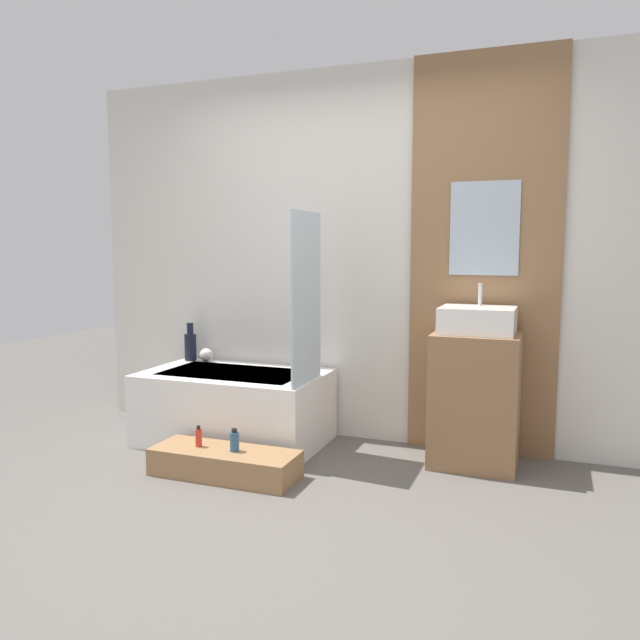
% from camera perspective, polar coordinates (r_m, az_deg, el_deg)
% --- Properties ---
extents(ground_plane, '(12.00, 12.00, 0.00)m').
position_cam_1_polar(ground_plane, '(3.24, -5.27, -18.28)').
color(ground_plane, '#605B56').
extents(wall_tiled_back, '(4.20, 0.06, 2.60)m').
position_cam_1_polar(wall_tiled_back, '(4.41, 3.62, 5.80)').
color(wall_tiled_back, silver).
rests_on(wall_tiled_back, ground_plane).
extents(wall_wood_accent, '(0.96, 0.04, 2.60)m').
position_cam_1_polar(wall_wood_accent, '(4.19, 14.76, 5.65)').
color(wall_wood_accent, '#8E6642').
rests_on(wall_wood_accent, ground_plane).
extents(bathtub, '(1.25, 0.77, 0.50)m').
position_cam_1_polar(bathtub, '(4.45, -7.83, -7.87)').
color(bathtub, white).
rests_on(bathtub, ground_plane).
extents(glass_shower_screen, '(0.01, 0.48, 1.09)m').
position_cam_1_polar(glass_shower_screen, '(3.96, -1.26, 2.02)').
color(glass_shower_screen, silver).
rests_on(glass_shower_screen, bathtub).
extents(wooden_step_bench, '(0.89, 0.33, 0.16)m').
position_cam_1_polar(wooden_step_bench, '(3.87, -8.69, -12.79)').
color(wooden_step_bench, '#997047').
rests_on(wooden_step_bench, ground_plane).
extents(vanity_cabinet, '(0.53, 0.46, 0.84)m').
position_cam_1_polar(vanity_cabinet, '(4.05, 14.01, -7.05)').
color(vanity_cabinet, '#8E6642').
rests_on(vanity_cabinet, ground_plane).
extents(sink, '(0.45, 0.37, 0.31)m').
position_cam_1_polar(sink, '(3.97, 14.21, -0.01)').
color(sink, white).
rests_on(sink, vanity_cabinet).
extents(vase_tall_dark, '(0.09, 0.09, 0.29)m').
position_cam_1_polar(vase_tall_dark, '(4.89, -11.76, -2.26)').
color(vase_tall_dark, black).
rests_on(vase_tall_dark, bathtub).
extents(vase_round_light, '(0.10, 0.10, 0.10)m').
position_cam_1_polar(vase_round_light, '(4.82, -10.36, -3.17)').
color(vase_round_light, silver).
rests_on(vase_round_light, bathtub).
extents(bottle_soap_primary, '(0.04, 0.04, 0.13)m').
position_cam_1_polar(bottle_soap_primary, '(3.91, -11.04, -10.46)').
color(bottle_soap_primary, red).
rests_on(bottle_soap_primary, wooden_step_bench).
extents(bottle_soap_secondary, '(0.05, 0.05, 0.14)m').
position_cam_1_polar(bottle_soap_secondary, '(3.79, -7.83, -10.90)').
color(bottle_soap_secondary, '#2D567A').
rests_on(bottle_soap_secondary, wooden_step_bench).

